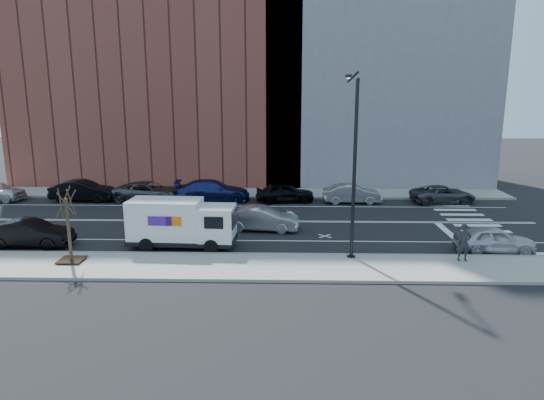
{
  "coord_description": "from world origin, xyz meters",
  "views": [
    {
      "loc": [
        3.53,
        -30.99,
        8.37
      ],
      "look_at": [
        2.77,
        0.21,
        1.4
      ],
      "focal_mm": 32.0,
      "sensor_mm": 36.0,
      "label": 1
    }
  ],
  "objects_px": {
    "far_parked_b": "(83,191)",
    "driving_sedan": "(262,219)",
    "near_parked_front": "(494,239)",
    "fedex_van": "(181,223)",
    "pedestrian": "(464,242)"
  },
  "relations": [
    {
      "from": "fedex_van",
      "to": "pedestrian",
      "type": "height_order",
      "value": "fedex_van"
    },
    {
      "from": "far_parked_b",
      "to": "pedestrian",
      "type": "distance_m",
      "value": 28.16
    },
    {
      "from": "far_parked_b",
      "to": "driving_sedan",
      "type": "height_order",
      "value": "far_parked_b"
    },
    {
      "from": "fedex_van",
      "to": "driving_sedan",
      "type": "distance_m",
      "value": 5.56
    },
    {
      "from": "near_parked_front",
      "to": "driving_sedan",
      "type": "bearing_deg",
      "value": 75.66
    },
    {
      "from": "driving_sedan",
      "to": "pedestrian",
      "type": "distance_m",
      "value": 11.73
    },
    {
      "from": "fedex_van",
      "to": "driving_sedan",
      "type": "height_order",
      "value": "fedex_van"
    },
    {
      "from": "fedex_van",
      "to": "driving_sedan",
      "type": "bearing_deg",
      "value": 41.69
    },
    {
      "from": "far_parked_b",
      "to": "near_parked_front",
      "type": "bearing_deg",
      "value": -112.38
    },
    {
      "from": "far_parked_b",
      "to": "driving_sedan",
      "type": "xyz_separation_m",
      "value": [
        14.4,
        -7.91,
        -0.08
      ]
    },
    {
      "from": "far_parked_b",
      "to": "near_parked_front",
      "type": "xyz_separation_m",
      "value": [
        26.95,
        -11.79,
        -0.11
      ]
    },
    {
      "from": "far_parked_b",
      "to": "pedestrian",
      "type": "height_order",
      "value": "pedestrian"
    },
    {
      "from": "fedex_van",
      "to": "far_parked_b",
      "type": "bearing_deg",
      "value": 134.41
    },
    {
      "from": "driving_sedan",
      "to": "near_parked_front",
      "type": "relative_size",
      "value": 1.09
    },
    {
      "from": "fedex_van",
      "to": "pedestrian",
      "type": "bearing_deg",
      "value": -5.86
    }
  ]
}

